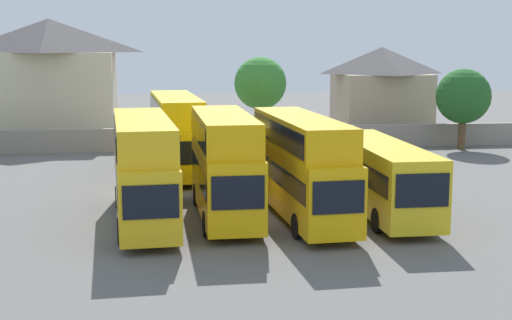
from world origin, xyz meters
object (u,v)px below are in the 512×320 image
object	(u,v)px
bus_5	(176,130)
bus_6	(221,142)
bus_3	(302,162)
tree_left_of_lot	(463,97)
bus_2	(224,160)
bus_1	(143,164)
bus_4	(381,174)
house_terrace_left	(51,79)
tree_behind_wall	(260,83)
house_terrace_centre	(381,91)
bus_7	(293,140)

from	to	relation	value
bus_5	bus_6	xyz separation A→B (m)	(2.89, 0.19, -0.87)
bus_3	bus_5	xyz separation A→B (m)	(-5.62, 13.20, 0.06)
tree_left_of_lot	bus_5	bearing A→B (deg)	-160.45
bus_2	bus_5	xyz separation A→B (m)	(-1.99, 12.71, -0.01)
bus_1	bus_4	size ratio (longest dim) A/B	1.00
bus_6	house_terrace_left	size ratio (longest dim) A/B	0.94
bus_1	tree_behind_wall	bearing A→B (deg)	156.90
house_terrace_left	tree_left_of_lot	xyz separation A→B (m)	(32.65, -9.74, -1.11)
house_terrace_centre	tree_left_of_lot	distance (m)	9.90
bus_7	tree_left_of_lot	xyz separation A→B (m)	(14.90, 7.99, 2.11)
bus_2	bus_5	distance (m)	12.87
bus_6	tree_behind_wall	bearing A→B (deg)	162.04
bus_4	tree_left_of_lot	bearing A→B (deg)	147.99
bus_7	house_terrace_left	distance (m)	25.29
bus_2	tree_left_of_lot	bearing A→B (deg)	134.22
bus_2	bus_3	world-z (taller)	bus_2
bus_2	bus_5	size ratio (longest dim) A/B	0.86
bus_1	bus_3	bearing A→B (deg)	85.87
bus_5	tree_behind_wall	world-z (taller)	tree_behind_wall
bus_1	house_terrace_centre	size ratio (longest dim) A/B	1.43
bus_6	tree_left_of_lot	world-z (taller)	tree_left_of_lot
bus_2	bus_6	xyz separation A→B (m)	(0.90, 12.90, -0.87)
bus_2	bus_6	bearing A→B (deg)	174.93
bus_3	bus_5	bearing A→B (deg)	-160.63
bus_5	bus_2	bearing A→B (deg)	5.13
bus_6	bus_1	bearing A→B (deg)	-18.46
bus_5	bus_6	distance (m)	3.02
bus_3	tree_left_of_lot	size ratio (longest dim) A/B	1.85
bus_2	tree_behind_wall	bearing A→B (deg)	167.46
bus_7	house_terrace_left	xyz separation A→B (m)	(-17.75, 17.73, 3.23)
house_terrace_left	bus_1	bearing A→B (deg)	-74.84
bus_6	bus_7	bearing A→B (deg)	88.55
bus_3	bus_6	bearing A→B (deg)	-172.17
bus_3	bus_1	bearing A→B (deg)	-93.88
bus_2	house_terrace_left	size ratio (longest dim) A/B	0.93
bus_3	bus_4	xyz separation A→B (m)	(3.99, 0.35, -0.74)
bus_2	bus_7	size ratio (longest dim) A/B	0.90
bus_4	bus_7	bearing A→B (deg)	-171.29
house_terrace_left	bus_4	bearing A→B (deg)	-57.09
bus_5	bus_7	size ratio (longest dim) A/B	1.04
bus_6	tree_left_of_lot	size ratio (longest dim) A/B	1.67
bus_4	bus_7	distance (m)	13.00
bus_1	tree_left_of_lot	xyz separation A→B (m)	(24.28, 21.15, 1.38)
bus_3	tree_behind_wall	distance (m)	25.82
tree_behind_wall	tree_left_of_lot	bearing A→B (deg)	-16.32
bus_3	tree_left_of_lot	world-z (taller)	tree_left_of_lot
bus_7	tree_left_of_lot	size ratio (longest dim) A/B	1.82
bus_3	house_terrace_left	xyz separation A→B (m)	(-15.80, 30.91, 2.52)
bus_1	bus_6	bearing A→B (deg)	156.66
bus_1	bus_5	size ratio (longest dim) A/B	0.96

